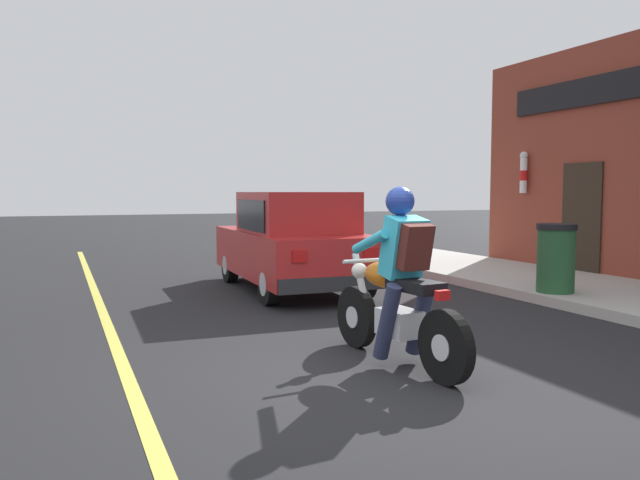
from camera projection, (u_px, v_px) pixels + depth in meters
ground_plane at (365, 382)px, 5.16m from camera, size 80.00×80.00×0.00m
sidewalk_curb at (568, 287)px, 9.91m from camera, size 2.60×22.00×0.14m
lane_stripe at (109, 327)px, 7.22m from camera, size 0.12×19.80×0.01m
motorcycle_with_rider at (398, 291)px, 5.65m from camera, size 0.60×2.02×1.62m
car_hatchback at (292, 243)px, 9.91m from camera, size 1.75×3.83×1.57m
trash_bin at (556, 258)px, 8.88m from camera, size 0.56×0.56×0.98m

